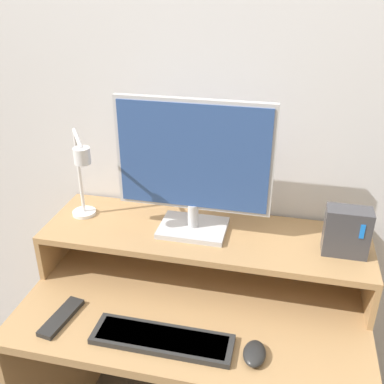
# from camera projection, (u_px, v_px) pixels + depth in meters

# --- Properties ---
(wall_back) EXTENTS (6.00, 0.05, 2.50)m
(wall_back) POSITION_uv_depth(u_px,v_px,m) (217.00, 128.00, 1.56)
(wall_back) COLOR silver
(wall_back) RESTS_ON ground_plane
(desk) EXTENTS (1.10, 0.64, 0.78)m
(desk) POSITION_uv_depth(u_px,v_px,m) (195.00, 353.00, 1.58)
(desk) COLOR #A87F51
(desk) RESTS_ON ground_plane
(monitor_shelf) EXTENTS (1.10, 0.33, 0.17)m
(monitor_shelf) POSITION_uv_depth(u_px,v_px,m) (205.00, 239.00, 1.54)
(monitor_shelf) COLOR #A87F51
(monitor_shelf) RESTS_ON desk
(monitor) EXTENTS (0.51, 0.17, 0.46)m
(monitor) POSITION_uv_depth(u_px,v_px,m) (193.00, 166.00, 1.43)
(monitor) COLOR #BCBCC1
(monitor) RESTS_ON monitor_shelf
(desk_lamp) EXTENTS (0.16, 0.22, 0.33)m
(desk_lamp) POSITION_uv_depth(u_px,v_px,m) (82.00, 176.00, 1.47)
(desk_lamp) COLOR silver
(desk_lamp) RESTS_ON monitor_shelf
(router_dock) EXTENTS (0.14, 0.07, 0.16)m
(router_dock) POSITION_uv_depth(u_px,v_px,m) (347.00, 232.00, 1.38)
(router_dock) COLOR #3D3D42
(router_dock) RESTS_ON monitor_shelf
(keyboard) EXTENTS (0.42, 0.12, 0.02)m
(keyboard) POSITION_uv_depth(u_px,v_px,m) (162.00, 339.00, 1.31)
(keyboard) COLOR #282828
(keyboard) RESTS_ON desk
(mouse) EXTENTS (0.06, 0.10, 0.03)m
(mouse) POSITION_uv_depth(u_px,v_px,m) (254.00, 353.00, 1.25)
(mouse) COLOR black
(mouse) RESTS_ON desk
(remote_control) EXTENTS (0.08, 0.18, 0.02)m
(remote_control) POSITION_uv_depth(u_px,v_px,m) (61.00, 317.00, 1.39)
(remote_control) COLOR black
(remote_control) RESTS_ON desk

